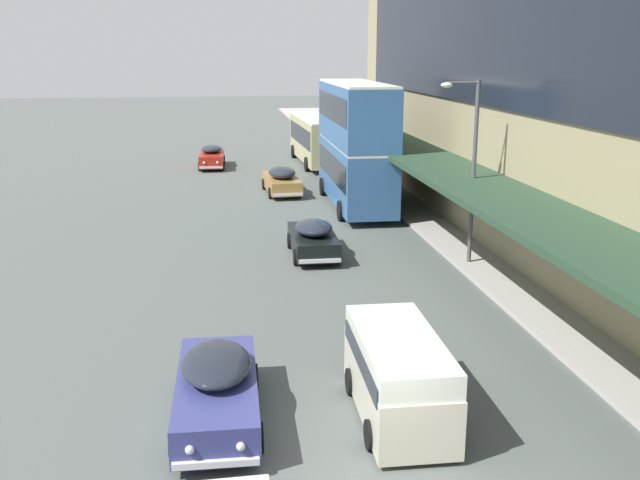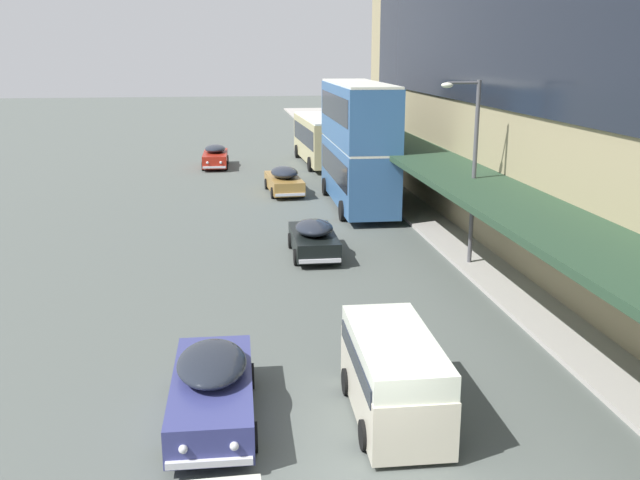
{
  "view_description": "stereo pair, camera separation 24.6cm",
  "coord_description": "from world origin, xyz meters",
  "px_view_note": "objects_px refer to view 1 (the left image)",
  "views": [
    {
      "loc": [
        -2.96,
        -11.31,
        8.08
      ],
      "look_at": [
        0.75,
        14.03,
        1.24
      ],
      "focal_mm": 40.0,
      "sensor_mm": 36.0,
      "label": 1
    },
    {
      "loc": [
        -2.72,
        -11.34,
        8.08
      ],
      "look_at": [
        0.75,
        14.03,
        1.24
      ],
      "focal_mm": 40.0,
      "sensor_mm": 36.0,
      "label": 2
    }
  ],
  "objects_px": {
    "transit_bus_kerbside_front": "(355,141)",
    "sedan_lead_mid": "(313,238)",
    "sedan_lead_near": "(217,388)",
    "vw_van": "(397,370)",
    "street_lamp": "(470,159)",
    "sedan_second_mid": "(282,180)",
    "sedan_trailing_mid": "(212,156)",
    "transit_bus_kerbside_rear": "(317,137)"
  },
  "relations": [
    {
      "from": "transit_bus_kerbside_front",
      "to": "sedan_trailing_mid",
      "type": "height_order",
      "value": "transit_bus_kerbside_front"
    },
    {
      "from": "sedan_second_mid",
      "to": "vw_van",
      "type": "xyz_separation_m",
      "value": [
        0.15,
        -26.3,
        0.32
      ]
    },
    {
      "from": "transit_bus_kerbside_front",
      "to": "sedan_lead_near",
      "type": "height_order",
      "value": "transit_bus_kerbside_front"
    },
    {
      "from": "transit_bus_kerbside_front",
      "to": "vw_van",
      "type": "height_order",
      "value": "transit_bus_kerbside_front"
    },
    {
      "from": "transit_bus_kerbside_front",
      "to": "sedan_lead_mid",
      "type": "bearing_deg",
      "value": -111.15
    },
    {
      "from": "transit_bus_kerbside_rear",
      "to": "sedan_trailing_mid",
      "type": "relative_size",
      "value": 2.09
    },
    {
      "from": "sedan_lead_near",
      "to": "sedan_trailing_mid",
      "type": "relative_size",
      "value": 1.0
    },
    {
      "from": "sedan_second_mid",
      "to": "sedan_trailing_mid",
      "type": "bearing_deg",
      "value": 111.31
    },
    {
      "from": "transit_bus_kerbside_front",
      "to": "vw_van",
      "type": "distance_m",
      "value": 22.49
    },
    {
      "from": "transit_bus_kerbside_front",
      "to": "sedan_second_mid",
      "type": "xyz_separation_m",
      "value": [
        -3.51,
        4.19,
        -2.72
      ]
    },
    {
      "from": "sedan_trailing_mid",
      "to": "street_lamp",
      "type": "relative_size",
      "value": 0.71
    },
    {
      "from": "sedan_second_mid",
      "to": "street_lamp",
      "type": "bearing_deg",
      "value": -69.72
    },
    {
      "from": "transit_bus_kerbside_front",
      "to": "sedan_lead_near",
      "type": "relative_size",
      "value": 2.04
    },
    {
      "from": "sedan_lead_near",
      "to": "sedan_trailing_mid",
      "type": "height_order",
      "value": "sedan_trailing_mid"
    },
    {
      "from": "transit_bus_kerbside_rear",
      "to": "street_lamp",
      "type": "xyz_separation_m",
      "value": [
        2.08,
        -25.97,
        2.21
      ]
    },
    {
      "from": "sedan_trailing_mid",
      "to": "sedan_lead_near",
      "type": "bearing_deg",
      "value": -89.81
    },
    {
      "from": "sedan_lead_mid",
      "to": "street_lamp",
      "type": "relative_size",
      "value": 0.62
    },
    {
      "from": "sedan_lead_mid",
      "to": "sedan_trailing_mid",
      "type": "bearing_deg",
      "value": 99.83
    },
    {
      "from": "sedan_lead_mid",
      "to": "sedan_second_mid",
      "type": "distance_m",
      "value": 13.13
    },
    {
      "from": "sedan_second_mid",
      "to": "sedan_lead_mid",
      "type": "bearing_deg",
      "value": -89.79
    },
    {
      "from": "sedan_lead_mid",
      "to": "transit_bus_kerbside_front",
      "type": "bearing_deg",
      "value": 68.85
    },
    {
      "from": "transit_bus_kerbside_front",
      "to": "sedan_second_mid",
      "type": "distance_m",
      "value": 6.1
    },
    {
      "from": "sedan_second_mid",
      "to": "sedan_lead_near",
      "type": "bearing_deg",
      "value": -98.52
    },
    {
      "from": "sedan_lead_mid",
      "to": "sedan_second_mid",
      "type": "relative_size",
      "value": 0.87
    },
    {
      "from": "sedan_lead_mid",
      "to": "sedan_second_mid",
      "type": "height_order",
      "value": "sedan_second_mid"
    },
    {
      "from": "sedan_second_mid",
      "to": "vw_van",
      "type": "bearing_deg",
      "value": -89.67
    },
    {
      "from": "street_lamp",
      "to": "vw_van",
      "type": "bearing_deg",
      "value": -116.64
    },
    {
      "from": "transit_bus_kerbside_front",
      "to": "street_lamp",
      "type": "distance_m",
      "value": 11.35
    },
    {
      "from": "transit_bus_kerbside_front",
      "to": "sedan_lead_mid",
      "type": "distance_m",
      "value": 9.97
    },
    {
      "from": "sedan_lead_near",
      "to": "sedan_second_mid",
      "type": "relative_size",
      "value": 1.0
    },
    {
      "from": "transit_bus_kerbside_front",
      "to": "sedan_trailing_mid",
      "type": "distance_m",
      "value": 16.52
    },
    {
      "from": "transit_bus_kerbside_front",
      "to": "transit_bus_kerbside_rear",
      "type": "bearing_deg",
      "value": 89.71
    },
    {
      "from": "transit_bus_kerbside_rear",
      "to": "street_lamp",
      "type": "height_order",
      "value": "street_lamp"
    },
    {
      "from": "sedan_lead_near",
      "to": "street_lamp",
      "type": "height_order",
      "value": "street_lamp"
    },
    {
      "from": "vw_van",
      "to": "street_lamp",
      "type": "bearing_deg",
      "value": 63.36
    },
    {
      "from": "sedan_lead_mid",
      "to": "sedan_second_mid",
      "type": "xyz_separation_m",
      "value": [
        -0.05,
        13.13,
        0.04
      ]
    },
    {
      "from": "sedan_second_mid",
      "to": "street_lamp",
      "type": "height_order",
      "value": "street_lamp"
    },
    {
      "from": "transit_bus_kerbside_front",
      "to": "sedan_trailing_mid",
      "type": "xyz_separation_m",
      "value": [
        -7.51,
        14.46,
        -2.72
      ]
    },
    {
      "from": "transit_bus_kerbside_rear",
      "to": "sedan_lead_mid",
      "type": "bearing_deg",
      "value": -98.45
    },
    {
      "from": "sedan_lead_near",
      "to": "vw_van",
      "type": "distance_m",
      "value": 4.06
    },
    {
      "from": "vw_van",
      "to": "street_lamp",
      "type": "relative_size",
      "value": 0.67
    },
    {
      "from": "transit_bus_kerbside_front",
      "to": "street_lamp",
      "type": "xyz_separation_m",
      "value": [
        2.16,
        -11.13,
        0.67
      ]
    }
  ]
}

